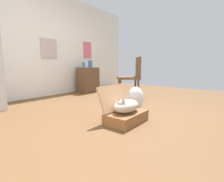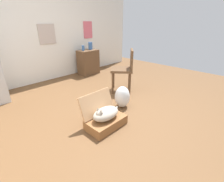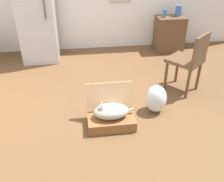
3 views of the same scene
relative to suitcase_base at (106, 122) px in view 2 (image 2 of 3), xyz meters
The scene contains 10 objects.
ground_plane 0.57m from the suitcase_base, 59.24° to the left, with size 7.68×7.68×0.00m, color brown.
wall_back 3.02m from the suitcase_base, 83.95° to the left, with size 6.40×0.15×2.60m.
suitcase_base is the anchor object (origin of this frame).
suitcase_lid 0.32m from the suitcase_base, 90.00° to the left, with size 0.59×0.36×0.04m, color tan.
cat 0.16m from the suitcase_base, behind, with size 0.52×0.27×0.22m.
plastic_bag_white 0.70m from the suitcase_base, 19.97° to the left, with size 0.28×0.27×0.40m, color silver.
side_table 2.80m from the suitcase_base, 56.81° to the left, with size 0.57×0.38×0.71m, color brown.
vase_tall 2.81m from the suitcase_base, 59.47° to the left, with size 0.07×0.07×0.15m, color #38609E.
vase_short 2.99m from the suitcase_base, 54.86° to the left, with size 0.12×0.12×0.21m, color #38609E.
chair 1.51m from the suitcase_base, 29.03° to the left, with size 0.63×0.63×0.94m.
Camera 2 is at (-1.71, -1.98, 1.48)m, focal length 25.97 mm.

